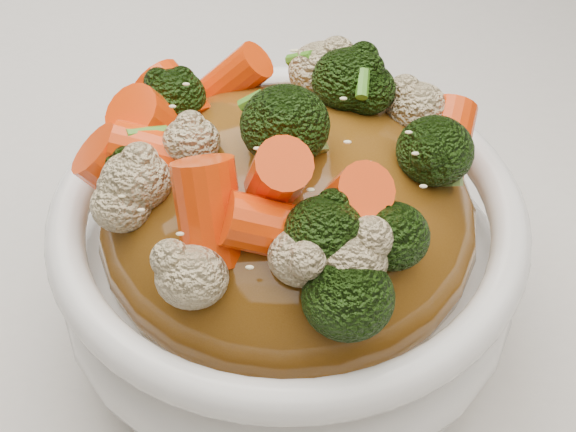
# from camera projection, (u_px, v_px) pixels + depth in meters

# --- Properties ---
(tablecloth) EXTENTS (1.20, 0.80, 0.04)m
(tablecloth) POSITION_uv_depth(u_px,v_px,m) (298.00, 283.00, 0.51)
(tablecloth) COLOR silver
(tablecloth) RESTS_ON dining_table
(bowl) EXTENTS (0.26, 0.26, 0.09)m
(bowl) POSITION_uv_depth(u_px,v_px,m) (288.00, 264.00, 0.44)
(bowl) COLOR white
(bowl) RESTS_ON tablecloth
(sauce_base) EXTENTS (0.21, 0.21, 0.10)m
(sauce_base) POSITION_uv_depth(u_px,v_px,m) (288.00, 221.00, 0.42)
(sauce_base) COLOR brown
(sauce_base) RESTS_ON bowl
(carrots) EXTENTS (0.21, 0.21, 0.05)m
(carrots) POSITION_uv_depth(u_px,v_px,m) (288.00, 113.00, 0.37)
(carrots) COLOR #F74208
(carrots) RESTS_ON sauce_base
(broccoli) EXTENTS (0.21, 0.21, 0.05)m
(broccoli) POSITION_uv_depth(u_px,v_px,m) (288.00, 115.00, 0.37)
(broccoli) COLOR black
(broccoli) RESTS_ON sauce_base
(cauliflower) EXTENTS (0.21, 0.21, 0.04)m
(cauliflower) POSITION_uv_depth(u_px,v_px,m) (288.00, 119.00, 0.37)
(cauliflower) COLOR beige
(cauliflower) RESTS_ON sauce_base
(scallions) EXTENTS (0.16, 0.16, 0.02)m
(scallions) POSITION_uv_depth(u_px,v_px,m) (288.00, 111.00, 0.37)
(scallions) COLOR #448F21
(scallions) RESTS_ON sauce_base
(sesame_seeds) EXTENTS (0.19, 0.19, 0.01)m
(sesame_seeds) POSITION_uv_depth(u_px,v_px,m) (288.00, 111.00, 0.37)
(sesame_seeds) COLOR beige
(sesame_seeds) RESTS_ON sauce_base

